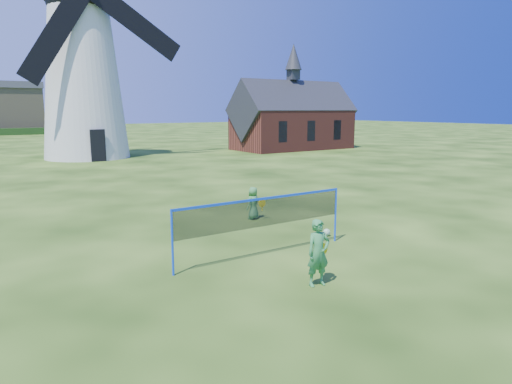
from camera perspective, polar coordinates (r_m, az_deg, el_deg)
The scene contains 7 objects.
ground at distance 12.40m, azimuth 0.51°, elevation -7.27°, with size 220.00×220.00×0.00m, color black.
windmill at distance 38.04m, azimuth -20.86°, elevation 14.07°, with size 13.95×6.34×19.21m.
chapel at distance 43.79m, azimuth 4.61°, elevation 8.96°, with size 11.49×5.57×9.72m.
badminton_net at distance 11.60m, azimuth 0.94°, elevation -2.67°, with size 5.05×0.05×1.55m.
player_girl at distance 9.90m, azimuth 7.80°, elevation -7.54°, with size 0.71×0.43×1.46m.
player_boy at distance 15.69m, azimuth -0.35°, elevation -1.40°, with size 0.68×0.54×1.12m.
play_ball at distance 13.88m, azimuth 8.82°, elevation -5.00°, with size 0.22×0.22×0.22m, color green.
Camera 1 is at (-6.63, -9.79, 3.75)m, focal length 32.00 mm.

